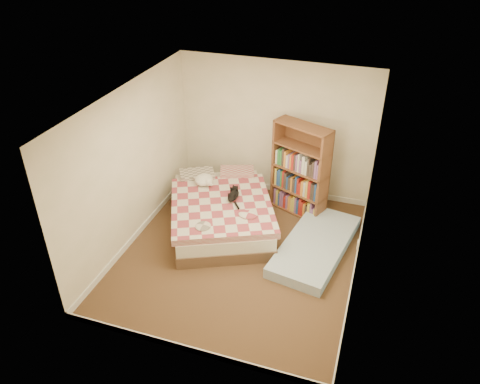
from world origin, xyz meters
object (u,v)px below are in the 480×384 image
(black_cat, at_px, (234,195))
(white_dog, at_px, (204,180))
(bed, at_px, (222,210))
(floor_mattress, at_px, (315,246))
(bookshelf, at_px, (300,181))

(black_cat, bearing_deg, white_dog, 147.79)
(bed, xyz_separation_m, floor_mattress, (1.64, -0.23, -0.18))
(bookshelf, xyz_separation_m, black_cat, (-0.93, -0.76, -0.01))
(bed, distance_m, white_dog, 0.62)
(floor_mattress, relative_size, black_cat, 3.30)
(bed, xyz_separation_m, black_cat, (0.20, 0.05, 0.32))
(floor_mattress, distance_m, white_dog, 2.20)
(bed, bearing_deg, white_dog, 120.12)
(floor_mattress, relative_size, white_dog, 4.73)
(black_cat, bearing_deg, bookshelf, 28.49)
(bookshelf, bearing_deg, white_dog, -138.49)
(bookshelf, height_order, floor_mattress, bookshelf)
(bookshelf, distance_m, black_cat, 1.20)
(bookshelf, xyz_separation_m, white_dog, (-1.56, -0.51, 0.02))
(floor_mattress, distance_m, black_cat, 1.55)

